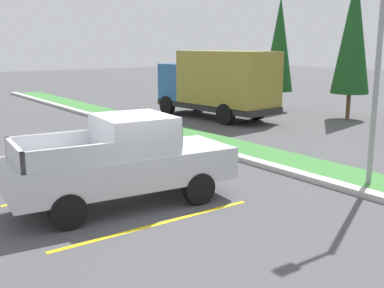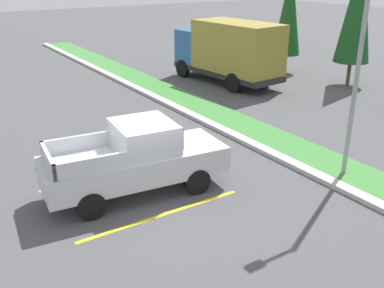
% 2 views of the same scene
% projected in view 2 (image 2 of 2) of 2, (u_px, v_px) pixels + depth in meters
% --- Properties ---
extents(ground_plane, '(120.00, 120.00, 0.00)m').
position_uv_depth(ground_plane, '(147.00, 196.00, 12.71)').
color(ground_plane, '#4C4C4F').
extents(parking_line_near, '(0.12, 4.80, 0.01)m').
position_uv_depth(parking_line_near, '(115.00, 172.00, 14.15)').
color(parking_line_near, yellow).
rests_on(parking_line_near, ground).
extents(parking_line_far, '(0.12, 4.80, 0.01)m').
position_uv_depth(parking_line_far, '(163.00, 215.00, 11.73)').
color(parking_line_far, yellow).
rests_on(parking_line_far, ground).
extents(curb_strip, '(56.00, 0.40, 0.15)m').
position_uv_depth(curb_strip, '(276.00, 156.00, 15.21)').
color(curb_strip, '#B2B2AD').
rests_on(curb_strip, ground).
extents(grass_median, '(56.00, 1.80, 0.06)m').
position_uv_depth(grass_median, '(299.00, 150.00, 15.78)').
color(grass_median, '#42843D').
rests_on(grass_median, ground).
extents(pickup_truck_main, '(2.45, 5.40, 2.10)m').
position_uv_depth(pickup_truck_main, '(137.00, 159.00, 12.57)').
color(pickup_truck_main, black).
rests_on(pickup_truck_main, ground).
extents(cargo_truck_distant, '(6.98, 3.02, 3.40)m').
position_uv_depth(cargo_truck_distant, '(229.00, 50.00, 24.31)').
color(cargo_truck_distant, black).
rests_on(cargo_truck_distant, ground).
extents(street_light, '(0.24, 1.49, 6.98)m').
position_uv_depth(street_light, '(358.00, 46.00, 12.46)').
color(street_light, gray).
rests_on(street_light, ground).
extents(cypress_tree_leftmost, '(1.64, 1.64, 6.30)m').
position_uv_depth(cypress_tree_leftmost, '(289.00, 10.00, 26.00)').
color(cypress_tree_leftmost, brown).
rests_on(cypress_tree_leftmost, ground).
extents(cypress_tree_left_inner, '(1.88, 1.88, 7.22)m').
position_uv_depth(cypress_tree_left_inner, '(358.00, 5.00, 22.94)').
color(cypress_tree_left_inner, brown).
rests_on(cypress_tree_left_inner, ground).
extents(traffic_cone, '(0.36, 0.36, 0.60)m').
position_uv_depth(traffic_cone, '(43.00, 159.00, 14.42)').
color(traffic_cone, orange).
rests_on(traffic_cone, ground).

